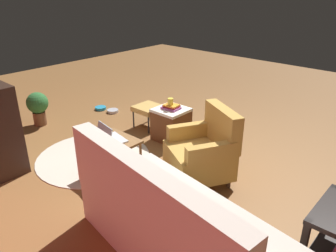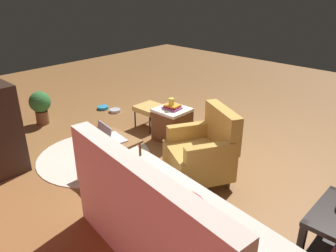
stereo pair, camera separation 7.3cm
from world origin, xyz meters
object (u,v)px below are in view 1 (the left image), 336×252
object	(u,v)px
wicker_hamper	(171,124)
pet_bowl_steel	(113,111)
ottoman	(148,109)
laptop_desk	(114,144)
book_stack_hamper	(171,107)
couch	(174,225)
tv_remote	(170,105)
laptop	(110,137)
pet_bowl_teal	(101,108)
armchair	(204,152)
yellow_mug	(170,102)
potted_plant	(38,106)

from	to	relation	value
wicker_hamper	pet_bowl_steel	xyz separation A→B (m)	(1.49, -0.11, -0.22)
ottoman	laptop_desk	bearing A→B (deg)	119.40
book_stack_hamper	pet_bowl_steel	distance (m)	1.58
couch	laptop_desk	bearing A→B (deg)	-19.83
couch	laptop_desk	distance (m)	1.46
laptop_desk	tv_remote	world-z (taller)	tv_remote
laptop_desk	ottoman	world-z (taller)	laptop_desk
book_stack_hamper	wicker_hamper	bearing A→B (deg)	-48.53
laptop	pet_bowl_teal	size ratio (longest dim) A/B	1.81
laptop	pet_bowl_steel	world-z (taller)	laptop
pet_bowl_steel	wicker_hamper	bearing A→B (deg)	175.97
couch	laptop	distance (m)	1.46
pet_bowl_teal	pet_bowl_steel	bearing A→B (deg)	-168.66
armchair	pet_bowl_teal	world-z (taller)	armchair
laptop_desk	laptop	bearing A→B (deg)	79.33
yellow_mug	ottoman	distance (m)	0.65
yellow_mug	potted_plant	xyz separation A→B (m)	(1.96, 1.01, -0.27)
tv_remote	potted_plant	size ratio (longest dim) A/B	0.29
laptop	ottoman	xyz separation A→B (m)	(0.72, -1.33, -0.22)
laptop_desk	pet_bowl_steel	xyz separation A→B (m)	(1.66, -1.31, -0.40)
wicker_hamper	tv_remote	distance (m)	0.28
couch	ottoman	world-z (taller)	couch
ottoman	armchair	bearing A→B (deg)	157.58
ottoman	book_stack_hamper	bearing A→B (deg)	171.17
tv_remote	pet_bowl_steel	bearing A→B (deg)	19.21
pet_bowl_steel	armchair	bearing A→B (deg)	165.10
wicker_hamper	pet_bowl_teal	distance (m)	1.79
ottoman	pet_bowl_teal	bearing A→B (deg)	1.60
couch	wicker_hamper	xyz separation A→B (m)	(1.54, -1.70, -0.09)
couch	pet_bowl_teal	world-z (taller)	couch
couch	pet_bowl_teal	size ratio (longest dim) A/B	9.99
book_stack_hamper	potted_plant	bearing A→B (deg)	28.00
armchair	book_stack_hamper	world-z (taller)	armchair
laptop	laptop_desk	bearing A→B (deg)	-100.67
pet_bowl_steel	potted_plant	xyz separation A→B (m)	(0.45, 1.14, 0.31)
laptop	potted_plant	bearing A→B (deg)	-5.62
armchair	laptop	xyz separation A→B (m)	(0.83, 0.69, 0.17)
pet_bowl_teal	wicker_hamper	bearing A→B (deg)	178.42
tv_remote	ottoman	bearing A→B (deg)	19.87
yellow_mug	tv_remote	world-z (taller)	yellow_mug
book_stack_hamper	tv_remote	world-z (taller)	book_stack_hamper
laptop_desk	laptop	size ratio (longest dim) A/B	1.55
laptop	pet_bowl_steel	bearing A→B (deg)	-39.21
yellow_mug	ottoman	xyz separation A→B (m)	(0.57, -0.12, -0.29)
couch	yellow_mug	xyz separation A→B (m)	(1.52, -1.66, 0.27)
laptop_desk	wicker_hamper	distance (m)	1.23
book_stack_hamper	ottoman	size ratio (longest dim) A/B	0.65
couch	potted_plant	world-z (taller)	couch
armchair	ottoman	bearing A→B (deg)	-22.42
laptop_desk	potted_plant	xyz separation A→B (m)	(2.11, -0.17, -0.09)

